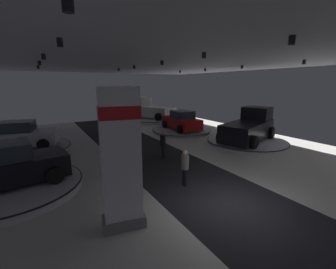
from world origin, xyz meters
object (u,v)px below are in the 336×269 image
at_px(display_platform_mid_left, 12,188).
at_px(display_car_mid_left, 8,167).
at_px(display_car_far_right, 182,121).
at_px(display_platform_mid_right, 247,142).
at_px(visitor_walking_near, 163,143).
at_px(display_car_far_left, 20,136).
at_px(visitor_walking_far, 185,165).
at_px(brand_sign_pylon, 121,159).
at_px(pickup_truck_deep_right, 150,110).
at_px(pickup_truck_mid_right, 249,127).
at_px(display_platform_deep_right, 152,119).
at_px(display_platform_far_left, 23,149).
at_px(display_platform_far_right, 181,130).

relative_size(display_platform_mid_left, display_car_mid_left, 1.21).
relative_size(display_car_far_right, display_platform_mid_right, 0.76).
distance_m(display_platform_mid_left, visitor_walking_near, 7.42).
xyz_separation_m(display_platform_mid_left, display_car_far_left, (0.11, 6.44, 0.84)).
xyz_separation_m(display_car_mid_left, visitor_walking_far, (6.38, -2.96, -0.20)).
bearing_deg(brand_sign_pylon, visitor_walking_near, 50.57).
bearing_deg(visitor_walking_near, pickup_truck_deep_right, 67.15).
bearing_deg(pickup_truck_mid_right, brand_sign_pylon, -156.31).
relative_size(visitor_walking_near, visitor_walking_far, 1.00).
distance_m(display_platform_mid_left, pickup_truck_deep_right, 18.35).
xyz_separation_m(visitor_walking_near, visitor_walking_far, (-1.00, -3.72, 0.00)).
bearing_deg(display_platform_mid_left, display_car_far_right, 26.94).
bearing_deg(display_platform_mid_left, display_platform_deep_right, 45.51).
distance_m(display_car_far_left, visitor_walking_near, 9.21).
distance_m(pickup_truck_deep_right, display_platform_mid_right, 12.91).
relative_size(display_car_mid_left, display_platform_mid_right, 0.77).
bearing_deg(brand_sign_pylon, display_platform_mid_right, 23.80).
distance_m(visitor_walking_near, visitor_walking_far, 3.85).
relative_size(brand_sign_pylon, display_platform_mid_left, 0.79).
bearing_deg(pickup_truck_mid_right, display_platform_far_left, 157.99).
xyz_separation_m(display_car_far_left, display_platform_far_right, (12.23, -0.14, -0.90)).
xyz_separation_m(display_platform_mid_right, pickup_truck_mid_right, (0.30, 0.11, 1.04)).
bearing_deg(pickup_truck_deep_right, display_car_far_right, -92.35).
xyz_separation_m(display_car_far_left, display_platform_mid_right, (14.12, -5.93, -0.90)).
bearing_deg(display_platform_far_right, visitor_walking_far, -122.87).
distance_m(brand_sign_pylon, pickup_truck_deep_right, 20.07).
height_order(display_platform_deep_right, pickup_truck_mid_right, pickup_truck_mid_right).
distance_m(pickup_truck_deep_right, display_car_far_left, 14.26).
bearing_deg(display_platform_far_right, pickup_truck_mid_right, -68.92).
bearing_deg(visitor_walking_far, pickup_truck_mid_right, 23.68).
relative_size(display_car_far_left, display_platform_mid_right, 0.79).
distance_m(display_car_far_left, visitor_walking_far, 11.29).
distance_m(display_platform_far_right, display_car_far_right, 0.87).
relative_size(display_platform_mid_left, display_platform_far_right, 1.01).
height_order(display_car_far_left, visitor_walking_near, display_car_far_left).
relative_size(display_platform_mid_left, display_car_far_right, 1.23).
xyz_separation_m(display_platform_deep_right, display_platform_far_left, (-12.61, -6.54, -0.05)).
relative_size(display_car_far_right, visitor_walking_near, 2.72).
height_order(brand_sign_pylon, display_platform_mid_left, brand_sign_pylon).
relative_size(display_platform_deep_right, visitor_walking_far, 3.57).
distance_m(display_car_mid_left, visitor_walking_near, 7.42).
relative_size(brand_sign_pylon, pickup_truck_mid_right, 0.74).
bearing_deg(display_platform_far_right, display_car_far_left, 179.34).
bearing_deg(display_platform_far_left, display_car_far_right, -0.78).
xyz_separation_m(display_platform_far_right, display_platform_mid_right, (1.89, -5.79, -0.00)).
bearing_deg(brand_sign_pylon, display_car_far_left, 105.59).
height_order(display_car_far_right, display_platform_mid_right, display_car_far_right).
height_order(brand_sign_pylon, pickup_truck_deep_right, brand_sign_pylon).
bearing_deg(pickup_truck_mid_right, display_car_far_right, 111.20).
xyz_separation_m(display_platform_deep_right, display_car_far_right, (-0.41, -6.71, 0.80)).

